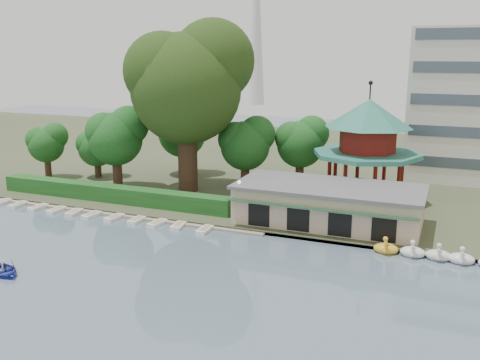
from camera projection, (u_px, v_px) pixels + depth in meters
The scene contains 13 objects.
ground_plane at pixel (119, 300), 38.12m from camera, with size 220.00×220.00×0.00m, color slate.
shore at pixel (309, 162), 84.91m from camera, with size 220.00×70.00×0.40m, color #424930.
embankment at pixel (219, 227), 53.67m from camera, with size 220.00×0.60×0.30m, color gray.
dock at pixel (118, 214), 57.98m from camera, with size 34.00×1.60×0.24m, color gray.
boathouse at pixel (328, 204), 53.70m from camera, with size 18.60×9.39×3.90m.
pavilion at pixel (367, 140), 60.80m from camera, with size 12.40×12.40×13.50m.
hedge at pixel (112, 193), 61.77m from camera, with size 30.00×2.00×1.80m, color #1D551E.
lamp_post at pixel (239, 193), 53.90m from camera, with size 0.36×0.36×4.28m.
big_tree at pixel (188, 80), 63.47m from camera, with size 14.63×13.63×20.81m.
small_trees at pixel (178, 138), 69.64m from camera, with size 38.98×16.81×10.38m.
swan_boats at pixel (480, 261), 44.20m from camera, with size 17.67×2.16×1.92m.
moored_rowboats at pixel (94, 215), 57.44m from camera, with size 27.31×2.72×0.36m.
rowboat_with_passengers at pixel (4, 268), 42.49m from camera, with size 5.96×5.24×2.01m.
Camera 1 is at (21.18, -29.22, 17.29)m, focal length 40.00 mm.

